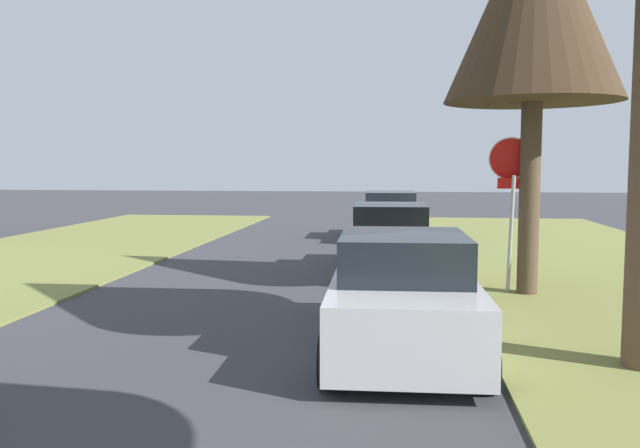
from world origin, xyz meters
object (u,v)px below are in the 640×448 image
object	(u,v)px
stop_sign_far	(510,181)
parked_sedan_tan	(390,241)
parked_sedan_silver	(402,296)
parked_sedan_black	(390,217)
street_tree_right_mid_b	(535,0)

from	to	relation	value
stop_sign_far	parked_sedan_tan	distance (m)	3.62
parked_sedan_silver	parked_sedan_tan	distance (m)	6.40
parked_sedan_black	parked_sedan_tan	bearing A→B (deg)	-89.34
stop_sign_far	street_tree_right_mid_b	world-z (taller)	street_tree_right_mid_b
street_tree_right_mid_b	parked_sedan_silver	size ratio (longest dim) A/B	1.65
street_tree_right_mid_b	parked_sedan_black	xyz separation A→B (m)	(-2.69, 9.40, -4.72)
parked_sedan_silver	parked_sedan_tan	bearing A→B (deg)	92.25
stop_sign_far	parked_sedan_silver	distance (m)	4.68
stop_sign_far	street_tree_right_mid_b	xyz separation A→B (m)	(0.35, -0.04, 3.28)
parked_sedan_tan	parked_sedan_black	world-z (taller)	same
street_tree_right_mid_b	stop_sign_far	bearing A→B (deg)	173.19
parked_sedan_silver	stop_sign_far	bearing A→B (deg)	63.08
street_tree_right_mid_b	parked_sedan_black	distance (m)	10.86
stop_sign_far	parked_sedan_silver	world-z (taller)	stop_sign_far
stop_sign_far	parked_sedan_black	size ratio (longest dim) A/B	0.66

